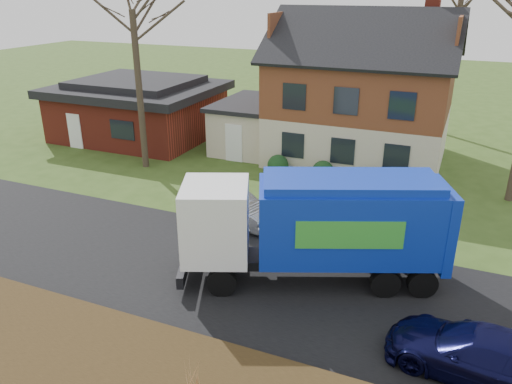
% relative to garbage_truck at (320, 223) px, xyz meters
% --- Properties ---
extents(ground, '(120.00, 120.00, 0.00)m').
position_rel_garbage_truck_xyz_m(ground, '(-3.55, -0.81, -2.09)').
color(ground, '#324B19').
rests_on(ground, ground).
extents(road, '(80.00, 7.00, 0.02)m').
position_rel_garbage_truck_xyz_m(road, '(-3.55, -0.81, -2.08)').
color(road, black).
rests_on(road, ground).
extents(mulch_verge, '(80.00, 3.50, 0.30)m').
position_rel_garbage_truck_xyz_m(mulch_verge, '(-3.55, -6.11, -1.94)').
color(mulch_verge, black).
rests_on(mulch_verge, ground).
extents(main_house, '(12.95, 8.95, 9.26)m').
position_rel_garbage_truck_xyz_m(main_house, '(-2.06, 13.10, 1.93)').
color(main_house, beige).
rests_on(main_house, ground).
extents(ranch_house, '(9.80, 8.20, 3.70)m').
position_rel_garbage_truck_xyz_m(ranch_house, '(-15.55, 12.19, -0.28)').
color(ranch_house, maroon).
rests_on(ranch_house, ground).
extents(garbage_truck, '(8.70, 5.31, 3.63)m').
position_rel_garbage_truck_xyz_m(garbage_truck, '(0.00, 0.00, 0.00)').
color(garbage_truck, black).
rests_on(garbage_truck, ground).
extents(silver_sedan, '(4.36, 2.34, 1.36)m').
position_rel_garbage_truck_xyz_m(silver_sedan, '(-4.64, 2.96, -1.41)').
color(silver_sedan, '#B4B8BC').
rests_on(silver_sedan, ground).
extents(navy_wagon, '(4.85, 2.52, 1.34)m').
position_rel_garbage_truck_xyz_m(navy_wagon, '(4.99, -2.75, -1.42)').
color(navy_wagon, black).
rests_on(navy_wagon, ground).
extents(grass_clump_mid, '(0.34, 0.28, 0.95)m').
position_rel_garbage_truck_xyz_m(grass_clump_mid, '(-1.08, -6.31, -1.32)').
color(grass_clump_mid, '#B07E4E').
rests_on(grass_clump_mid, mulch_verge).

